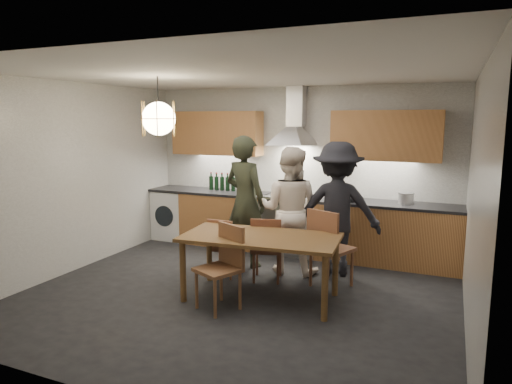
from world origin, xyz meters
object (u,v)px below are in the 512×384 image
at_px(stock_pot, 406,199).
at_px(person_mid, 290,210).
at_px(chair_back_left, 223,244).
at_px(person_right, 337,209).
at_px(chair_front, 224,261).
at_px(wine_bottles, 222,182).
at_px(person_left, 245,201).
at_px(mixing_bowl, 352,198).
at_px(dining_table, 261,243).

bearing_deg(stock_pot, person_mid, -146.79).
bearing_deg(chair_back_left, person_right, -152.76).
distance_m(person_right, stock_pot, 1.12).
xyz_separation_m(person_mid, stock_pot, (1.43, 0.93, 0.11)).
bearing_deg(chair_front, stock_pot, 79.55).
bearing_deg(wine_bottles, person_left, -47.77).
distance_m(chair_front, wine_bottles, 2.81).
xyz_separation_m(chair_back_left, person_mid, (0.74, 0.57, 0.41)).
height_order(mixing_bowl, wine_bottles, wine_bottles).
bearing_deg(dining_table, mixing_bowl, 65.78).
bearing_deg(mixing_bowl, chair_back_left, -134.83).
bearing_deg(dining_table, person_left, 117.47).
bearing_deg(dining_table, chair_back_left, 141.93).
bearing_deg(person_mid, chair_front, 77.25).
bearing_deg(dining_table, person_mid, 85.62).
xyz_separation_m(chair_back_left, person_left, (0.06, 0.60, 0.48)).
distance_m(dining_table, chair_front, 0.50).
height_order(person_right, stock_pot, person_right).
relative_size(dining_table, person_mid, 1.08).
bearing_deg(person_left, person_mid, -166.31).
distance_m(chair_front, person_mid, 1.50).
relative_size(person_mid, person_right, 0.96).
relative_size(mixing_bowl, stock_pot, 1.56).
distance_m(person_mid, mixing_bowl, 1.08).
xyz_separation_m(mixing_bowl, stock_pot, (0.76, 0.09, 0.03)).
height_order(chair_back_left, person_right, person_right).
bearing_deg(person_left, chair_back_left, 100.71).
bearing_deg(wine_bottles, chair_back_left, -62.32).
bearing_deg(mixing_bowl, chair_front, -112.18).
relative_size(person_left, mixing_bowl, 5.53).
bearing_deg(wine_bottles, chair_front, -62.06).
bearing_deg(stock_pot, person_left, -156.74).
height_order(person_left, wine_bottles, person_left).
distance_m(dining_table, person_left, 1.31).
bearing_deg(wine_bottles, dining_table, -52.55).
height_order(dining_table, stock_pot, stock_pot).
xyz_separation_m(person_mid, wine_bottles, (-1.56, 1.00, 0.18)).
bearing_deg(mixing_bowl, person_mid, -128.39).
xyz_separation_m(mixing_bowl, wine_bottles, (-2.23, 0.15, 0.11)).
distance_m(chair_back_left, wine_bottles, 1.86).
height_order(dining_table, chair_front, chair_front).
height_order(dining_table, wine_bottles, wine_bottles).
xyz_separation_m(person_left, stock_pot, (2.11, 0.91, 0.04)).
height_order(dining_table, person_left, person_left).
height_order(chair_front, stock_pot, stock_pot).
xyz_separation_m(chair_back_left, person_right, (1.35, 0.73, 0.45)).
bearing_deg(dining_table, stock_pot, 49.45).
bearing_deg(wine_bottles, stock_pot, -1.17).
bearing_deg(dining_table, chair_front, -130.39).
bearing_deg(mixing_bowl, wine_bottles, 176.21).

